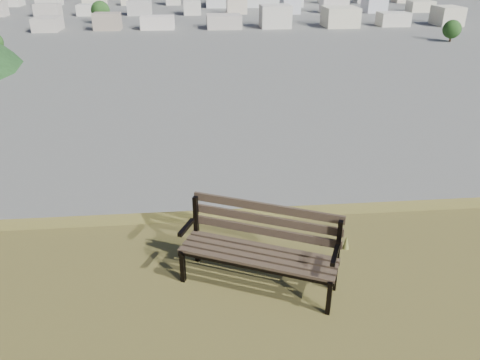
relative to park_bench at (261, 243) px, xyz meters
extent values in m
cube|color=#483C29|center=(-0.11, -0.24, -0.08)|extent=(1.54, 0.75, 0.03)
cube|color=#483C29|center=(-0.06, -0.14, -0.08)|extent=(1.54, 0.75, 0.03)
cube|color=#483C29|center=(-0.02, -0.04, -0.08)|extent=(1.54, 0.75, 0.03)
cube|color=#483C29|center=(0.03, 0.06, -0.08)|extent=(1.54, 0.75, 0.03)
cube|color=#483C29|center=(0.06, 0.13, 0.06)|extent=(1.52, 0.71, 0.09)
cube|color=#483C29|center=(0.07, 0.15, 0.20)|extent=(1.52, 0.71, 0.09)
cube|color=#483C29|center=(0.08, 0.17, 0.33)|extent=(1.52, 0.71, 0.09)
cube|color=black|center=(-0.83, 0.07, -0.29)|extent=(0.06, 0.07, 0.40)
cube|color=black|center=(-0.67, 0.43, -0.07)|extent=(0.06, 0.07, 0.84)
cube|color=black|center=(-0.76, 0.24, -0.11)|extent=(0.23, 0.44, 0.05)
cube|color=black|center=(-0.78, 0.20, 0.12)|extent=(0.18, 0.32, 0.04)
cube|color=black|center=(0.60, -0.58, -0.29)|extent=(0.06, 0.07, 0.40)
cube|color=black|center=(0.77, -0.22, -0.07)|extent=(0.06, 0.07, 0.84)
cube|color=black|center=(0.68, -0.41, -0.11)|extent=(0.23, 0.44, 0.05)
cube|color=black|center=(0.66, -0.45, 0.12)|extent=(0.18, 0.32, 0.04)
cube|color=black|center=(-0.11, -0.25, -0.12)|extent=(1.52, 0.71, 0.04)
cube|color=black|center=(0.03, 0.07, -0.12)|extent=(1.52, 0.71, 0.04)
cone|color=olive|center=(1.12, 0.51, -0.40)|extent=(0.08, 0.08, 0.18)
cube|color=silver|center=(34.36, 285.25, -22.42)|extent=(55.31, 23.60, 6.13)
cube|color=beige|center=(-61.28, 197.31, -21.99)|extent=(11.00, 11.00, 7.00)
cube|color=#B5A99B|center=(-37.28, 197.31, -21.99)|extent=(11.00, 11.00, 7.00)
cube|color=beige|center=(-13.28, 197.31, -21.99)|extent=(11.00, 11.00, 7.00)
cube|color=silver|center=(10.72, 197.31, -21.99)|extent=(11.00, 11.00, 7.00)
cube|color=beige|center=(34.72, 197.31, -21.99)|extent=(11.00, 11.00, 7.00)
cube|color=gray|center=(58.72, 197.31, -21.99)|extent=(11.00, 11.00, 7.00)
cube|color=beige|center=(82.72, 197.31, -21.99)|extent=(11.00, 11.00, 7.00)
cube|color=#B1ABA0|center=(106.72, 197.31, -21.99)|extent=(11.00, 11.00, 7.00)
cube|color=beige|center=(-73.28, 247.31, -21.99)|extent=(11.00, 11.00, 7.00)
cube|color=silver|center=(-49.28, 247.31, -21.99)|extent=(11.00, 11.00, 7.00)
cube|color=beige|center=(-25.28, 247.31, -21.99)|extent=(11.00, 11.00, 7.00)
cube|color=gray|center=(-1.28, 247.31, -21.99)|extent=(11.00, 11.00, 7.00)
cube|color=beige|center=(22.72, 247.31, -21.99)|extent=(11.00, 11.00, 7.00)
cube|color=#B1ABA0|center=(46.72, 247.31, -21.99)|extent=(11.00, 11.00, 7.00)
cube|color=beige|center=(70.72, 247.31, -21.99)|extent=(11.00, 11.00, 7.00)
cube|color=#B5A99B|center=(94.72, 247.31, -21.99)|extent=(11.00, 11.00, 7.00)
cube|color=beige|center=(118.72, 247.31, -21.99)|extent=(11.00, 11.00, 7.00)
cube|color=beige|center=(-109.28, 297.31, -21.99)|extent=(11.00, 11.00, 7.00)
cylinder|color=#35271A|center=(88.72, 157.31, -24.44)|extent=(0.80, 0.80, 2.10)
sphere|color=#163311|center=(88.72, 157.31, -21.29)|extent=(6.30, 6.30, 6.30)
cylinder|color=#35271A|center=(-41.28, 217.31, -24.14)|extent=(0.80, 0.80, 2.70)
sphere|color=#163311|center=(-41.28, 217.31, -20.09)|extent=(8.10, 8.10, 8.10)
cylinder|color=#35271A|center=(128.72, 277.31, -24.51)|extent=(0.80, 0.80, 1.95)
cylinder|color=#35271A|center=(38.72, 297.31, -24.44)|extent=(0.80, 0.80, 2.10)
camera|label=1|loc=(-0.60, -4.09, 2.75)|focal=35.00mm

